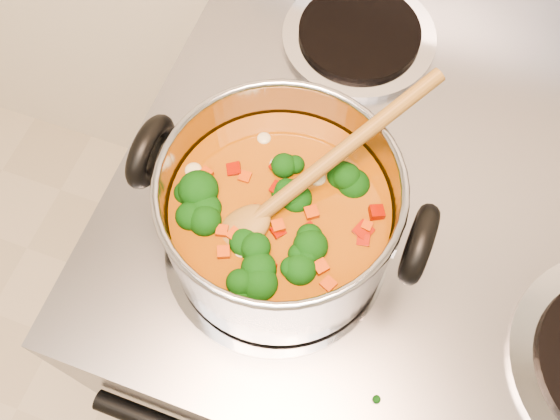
{
  "coord_description": "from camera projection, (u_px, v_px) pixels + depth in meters",
  "views": [
    {
      "loc": [
        -0.08,
        0.77,
        1.55
      ],
      "look_at": [
        -0.17,
        1.01,
        1.01
      ],
      "focal_mm": 40.0,
      "sensor_mm": 36.0,
      "label": 1
    }
  ],
  "objects": [
    {
      "name": "stockpot",
      "position": [
        280.0,
        216.0,
        0.62
      ],
      "size": [
        0.29,
        0.23,
        0.14
      ],
      "rotation": [
        0.0,
        0.0,
        -0.02
      ],
      "color": "#9D9CA4",
      "rests_on": "electric_range"
    },
    {
      "name": "electric_range",
      "position": [
        405.0,
        299.0,
        1.13
      ],
      "size": [
        0.8,
        0.72,
        1.08
      ],
      "color": "gray",
      "rests_on": "ground"
    },
    {
      "name": "cooktop_crumbs",
      "position": [
        346.0,
        313.0,
        0.65
      ],
      "size": [
        0.22,
        0.22,
        0.01
      ],
      "color": "black",
      "rests_on": "electric_range"
    },
    {
      "name": "wooden_spoon",
      "position": [
        291.0,
        191.0,
        0.58
      ],
      "size": [
        0.18,
        0.23,
        0.1
      ],
      "rotation": [
        0.0,
        0.0,
        0.95
      ],
      "color": "brown",
      "rests_on": "stockpot"
    }
  ]
}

